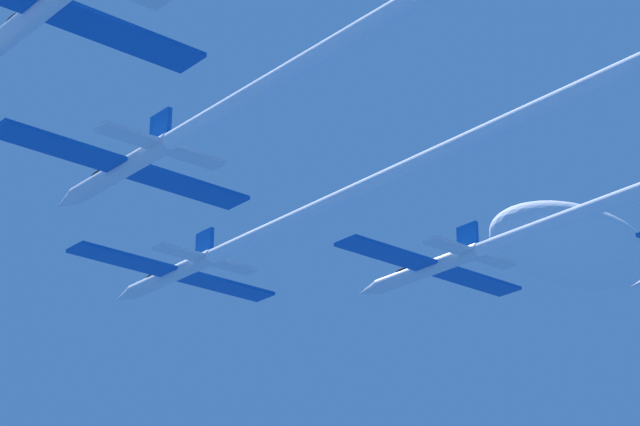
% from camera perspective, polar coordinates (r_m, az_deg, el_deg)
% --- Properties ---
extents(jet_lead, '(15.03, 46.89, 2.49)m').
position_cam_1_polar(jet_lead, '(75.57, -0.92, -0.16)').
color(jet_lead, silver).
extents(jet_left_wing, '(15.03, 46.19, 2.49)m').
position_cam_1_polar(jet_left_wing, '(60.07, -2.16, 5.76)').
color(jet_left_wing, silver).
extents(jet_right_wing, '(15.03, 53.04, 2.49)m').
position_cam_1_polar(jet_right_wing, '(74.89, 13.32, 0.77)').
color(jet_right_wing, silver).
extents(cloud_puffy, '(19.19, 10.55, 6.72)m').
position_cam_1_polar(cloud_puffy, '(121.10, 11.00, -1.45)').
color(cloud_puffy, white).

